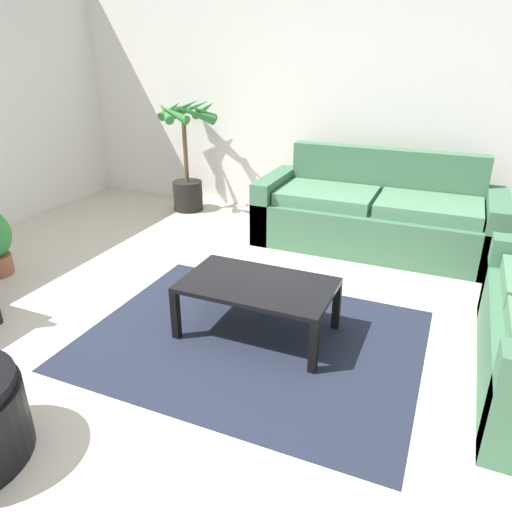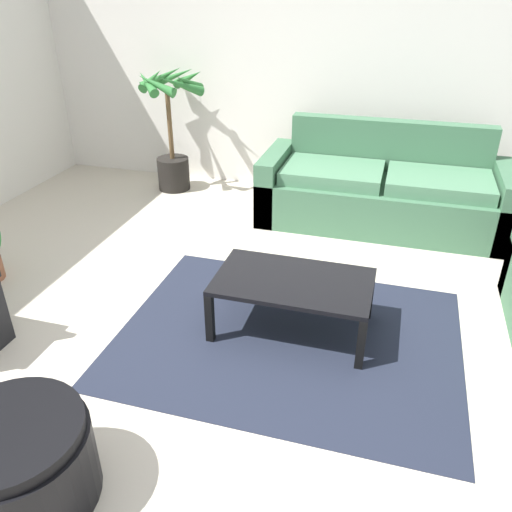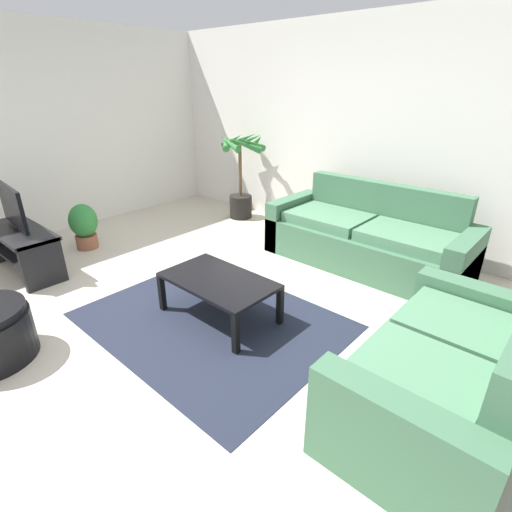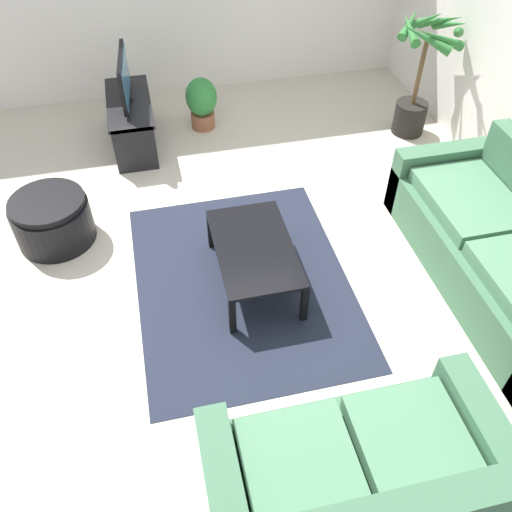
% 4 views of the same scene
% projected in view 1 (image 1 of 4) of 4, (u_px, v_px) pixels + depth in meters
% --- Properties ---
extents(ground_plane, '(6.60, 6.60, 0.00)m').
position_uv_depth(ground_plane, '(180.00, 348.00, 3.16)').
color(ground_plane, beige).
extents(wall_back, '(6.00, 0.06, 2.70)m').
position_uv_depth(wall_back, '(319.00, 94.00, 5.14)').
color(wall_back, silver).
rests_on(wall_back, ground).
extents(couch_main, '(2.26, 0.90, 0.90)m').
position_uv_depth(couch_main, '(376.00, 216.00, 4.66)').
color(couch_main, '#3F6B4C').
rests_on(couch_main, ground).
extents(coffee_table, '(1.01, 0.60, 0.38)m').
position_uv_depth(coffee_table, '(258.00, 289.00, 3.20)').
color(coffee_table, black).
rests_on(coffee_table, ground).
extents(area_rug, '(2.20, 1.70, 0.01)m').
position_uv_depth(area_rug, '(252.00, 339.00, 3.25)').
color(area_rug, '#1E2333').
rests_on(area_rug, ground).
extents(potted_palm, '(0.76, 0.80, 1.30)m').
position_uv_depth(potted_palm, '(187.00, 157.00, 5.57)').
color(potted_palm, black).
rests_on(potted_palm, ground).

